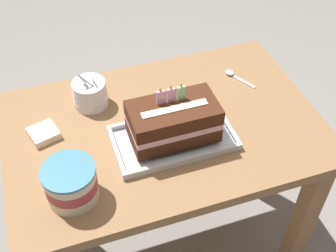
{
  "coord_description": "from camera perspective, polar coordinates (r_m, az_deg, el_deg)",
  "views": [
    {
      "loc": [
        -0.29,
        -0.92,
        1.69
      ],
      "look_at": [
        0.0,
        -0.03,
        0.76
      ],
      "focal_mm": 47.29,
      "sensor_mm": 36.0,
      "label": 1
    }
  ],
  "objects": [
    {
      "name": "ground_plane",
      "position": [
        1.95,
        -0.46,
        -15.19
      ],
      "size": [
        8.0,
        8.0,
        0.0
      ],
      "primitive_type": "plane",
      "color": "gray"
    },
    {
      "name": "dining_table",
      "position": [
        1.46,
        -0.59,
        -3.54
      ],
      "size": [
        0.97,
        0.64,
        0.73
      ],
      "color": "olive",
      "rests_on": "ground_plane"
    },
    {
      "name": "foil_tray",
      "position": [
        1.32,
        0.66,
        -1.68
      ],
      "size": [
        0.36,
        0.2,
        0.02
      ],
      "color": "silver",
      "rests_on": "dining_table"
    },
    {
      "name": "birthday_cake",
      "position": [
        1.26,
        0.68,
        0.65
      ],
      "size": [
        0.25,
        0.14,
        0.17
      ],
      "color": "#452213",
      "rests_on": "foil_tray"
    },
    {
      "name": "bowl_stack",
      "position": [
        1.43,
        -10.02,
        4.13
      ],
      "size": [
        0.11,
        0.11,
        0.14
      ],
      "color": "white",
      "rests_on": "dining_table"
    },
    {
      "name": "ice_cream_tub",
      "position": [
        1.18,
        -12.42,
        -7.21
      ],
      "size": [
        0.14,
        0.14,
        0.11
      ],
      "color": "silver",
      "rests_on": "dining_table"
    },
    {
      "name": "serving_spoon_near_tray",
      "position": [
        1.56,
        8.28,
        6.62
      ],
      "size": [
        0.07,
        0.12,
        0.01
      ],
      "color": "silver",
      "rests_on": "dining_table"
    },
    {
      "name": "napkin_pile",
      "position": [
        1.38,
        -15.73,
        -0.91
      ],
      "size": [
        0.1,
        0.1,
        0.02
      ],
      "color": "silver",
      "rests_on": "dining_table"
    }
  ]
}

